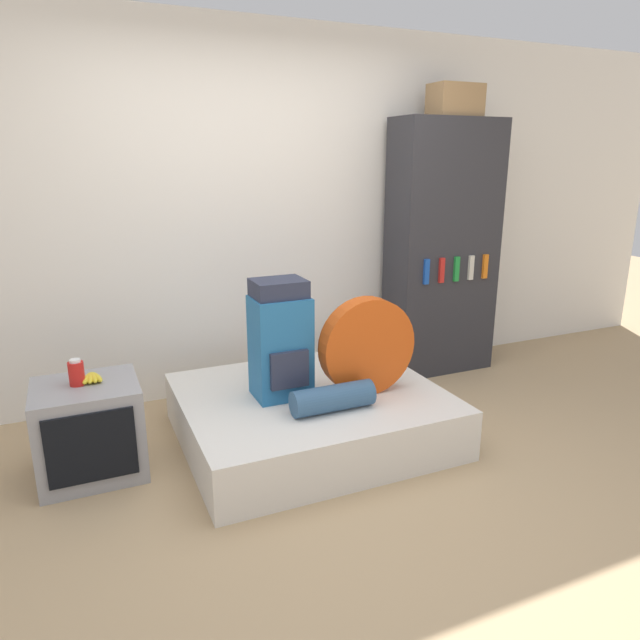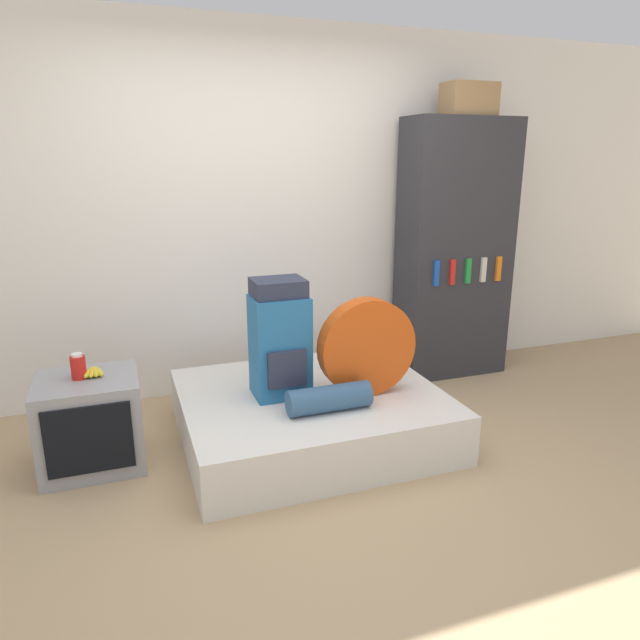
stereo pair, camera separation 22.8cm
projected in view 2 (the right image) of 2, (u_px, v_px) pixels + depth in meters
The scene contains 11 objects.
ground_plane at pixel (343, 499), 2.92m from camera, with size 16.00×16.00×0.00m, color tan.
wall_back at pixel (257, 214), 4.11m from camera, with size 8.00×0.05×2.60m.
bed at pixel (311, 414), 3.54m from camera, with size 1.55×1.34×0.31m.
backpack at pixel (280, 340), 3.37m from camera, with size 0.33×0.30×0.71m.
tent_bag at pixel (367, 347), 3.39m from camera, with size 0.59×0.12×0.59m.
sleeping_roll at pixel (329, 398), 3.21m from camera, with size 0.48×0.15×0.15m.
television at pixel (91, 422), 3.19m from camera, with size 0.54×0.50×0.52m.
canister at pixel (78, 367), 3.11m from camera, with size 0.08×0.08×0.14m.
banana_bunch at pixel (94, 372), 3.17m from camera, with size 0.12×0.16×0.04m.
bookshelf at pixel (454, 251), 4.44m from camera, with size 0.85×0.40×1.98m.
cardboard_box at pixel (469, 99), 4.12m from camera, with size 0.38×0.23×0.23m.
Camera 2 is at (-0.98, -2.37, 1.69)m, focal length 32.00 mm.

